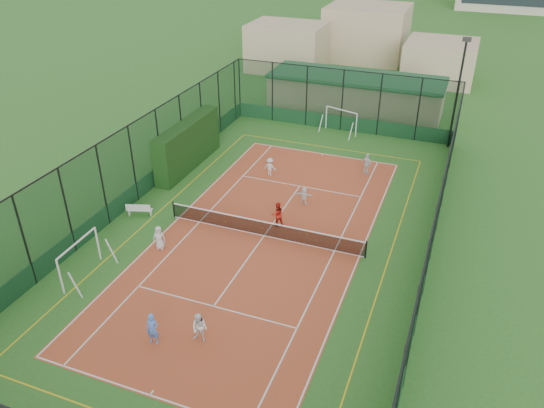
{
  "coord_description": "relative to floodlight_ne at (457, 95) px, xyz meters",
  "views": [
    {
      "loc": [
        9.38,
        -23.22,
        16.58
      ],
      "look_at": [
        -0.13,
        1.6,
        1.2
      ],
      "focal_mm": 35.0,
      "sensor_mm": 36.0,
      "label": 1
    }
  ],
  "objects": [
    {
      "name": "perimeter_fence",
      "position": [
        -8.6,
        -16.6,
        -1.62
      ],
      "size": [
        18.12,
        34.12,
        5.0
      ],
      "primitive_type": null,
      "color": "#11341C",
      "rests_on": "ground"
    },
    {
      "name": "child_near_mid",
      "position": [
        -9.94,
        -25.99,
        -3.35
      ],
      "size": [
        0.6,
        0.44,
        1.53
      ],
      "primitive_type": "imported",
      "rotation": [
        0.0,
        0.0,
        0.15
      ],
      "color": "#5489EE",
      "rests_on": "court_slab"
    },
    {
      "name": "futsal_goal_far",
      "position": [
        -8.46,
        -0.12,
        -3.17
      ],
      "size": [
        3.08,
        1.75,
        1.91
      ],
      "primitive_type": null,
      "rotation": [
        0.0,
        0.0,
        -0.32
      ],
      "color": "white",
      "rests_on": "ground"
    },
    {
      "name": "futsal_goal_near",
      "position": [
        -15.83,
        -23.23,
        -3.14
      ],
      "size": [
        3.08,
        0.96,
        1.97
      ],
      "primitive_type": null,
      "rotation": [
        0.0,
        0.0,
        1.6
      ],
      "color": "white",
      "rests_on": "ground"
    },
    {
      "name": "child_far_right",
      "position": [
        -4.87,
        -6.86,
        -3.36
      ],
      "size": [
        0.95,
        0.76,
        1.51
      ],
      "primitive_type": "imported",
      "rotation": [
        0.0,
        0.0,
        2.62
      ],
      "color": "silver",
      "rests_on": "court_slab"
    },
    {
      "name": "clubhouse",
      "position": [
        -8.6,
        5.4,
        -2.55
      ],
      "size": [
        15.2,
        7.2,
        3.15
      ],
      "primitive_type": null,
      "color": "tan",
      "rests_on": "ground"
    },
    {
      "name": "ground",
      "position": [
        -8.6,
        -16.6,
        -4.12
      ],
      "size": [
        300.0,
        300.0,
        0.0
      ],
      "primitive_type": "plane",
      "color": "#326322",
      "rests_on": "ground"
    },
    {
      "name": "child_far_back",
      "position": [
        -7.63,
        -12.32,
        -3.55
      ],
      "size": [
        1.07,
        0.4,
        1.13
      ],
      "primitive_type": "imported",
      "rotation": [
        0.0,
        0.0,
        3.21
      ],
      "color": "white",
      "rests_on": "court_slab"
    },
    {
      "name": "coach",
      "position": [
        -8.29,
        -15.28,
        -3.37
      ],
      "size": [
        0.92,
        0.88,
        1.5
      ],
      "primitive_type": "imported",
      "rotation": [
        0.0,
        0.0,
        3.73
      ],
      "color": "red",
      "rests_on": "court_slab"
    },
    {
      "name": "child_near_left",
      "position": [
        -13.44,
        -19.76,
        -3.43
      ],
      "size": [
        0.77,
        0.62,
        1.38
      ],
      "primitive_type": "imported",
      "rotation": [
        0.0,
        0.0,
        0.3
      ],
      "color": "silver",
      "rests_on": "court_slab"
    },
    {
      "name": "child_far_left",
      "position": [
        -11.02,
        -9.43,
        -3.47
      ],
      "size": [
        0.85,
        0.51,
        1.29
      ],
      "primitive_type": "imported",
      "rotation": [
        0.0,
        0.0,
        3.11
      ],
      "color": "silver",
      "rests_on": "court_slab"
    },
    {
      "name": "court_slab",
      "position": [
        -8.6,
        -16.6,
        -4.12
      ],
      "size": [
        11.17,
        23.97,
        0.01
      ],
      "primitive_type": "cube",
      "color": "#A64425",
      "rests_on": "ground"
    },
    {
      "name": "hedge_left",
      "position": [
        -16.9,
        -10.1,
        -2.49
      ],
      "size": [
        1.12,
        7.47,
        3.27
      ],
      "primitive_type": "cube",
      "color": "black",
      "rests_on": "ground"
    },
    {
      "name": "white_bench",
      "position": [
        -16.4,
        -17.16,
        -3.7
      ],
      "size": [
        1.55,
        0.85,
        0.84
      ],
      "primitive_type": null,
      "rotation": [
        0.0,
        0.0,
        0.31
      ],
      "color": "white",
      "rests_on": "ground"
    },
    {
      "name": "tennis_net",
      "position": [
        -8.6,
        -16.6,
        -3.59
      ],
      "size": [
        11.67,
        0.12,
        1.06
      ],
      "primitive_type": null,
      "color": "black",
      "rests_on": "ground"
    },
    {
      "name": "tennis_balls",
      "position": [
        -8.34,
        -15.56,
        -4.08
      ],
      "size": [
        5.67,
        1.52,
        0.07
      ],
      "color": "#CCE033",
      "rests_on": "court_slab"
    },
    {
      "name": "floodlight_ne",
      "position": [
        0.0,
        0.0,
        0.0
      ],
      "size": [
        0.6,
        0.26,
        8.25
      ],
      "primitive_type": null,
      "color": "black",
      "rests_on": "ground"
    },
    {
      "name": "child_near_right",
      "position": [
        -8.14,
        -25.18,
        -3.39
      ],
      "size": [
        0.71,
        0.55,
        1.45
      ],
      "primitive_type": "imported",
      "rotation": [
        0.0,
        0.0,
        0.01
      ],
      "color": "white",
      "rests_on": "court_slab"
    }
  ]
}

